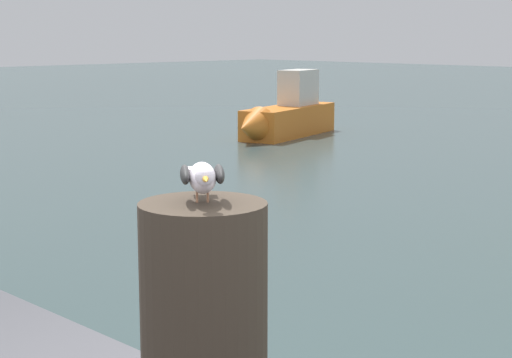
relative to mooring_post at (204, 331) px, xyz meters
The scene contains 3 objects.
mooring_post is the anchor object (origin of this frame).
seagull 0.54m from the mooring_post, 37.69° to the right, with size 0.34×0.28×0.14m.
boat_orange 18.55m from the mooring_post, 132.46° to the left, with size 2.07×4.28×1.70m.
Camera 1 is at (2.19, -2.22, 2.58)m, focal length 58.85 mm.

